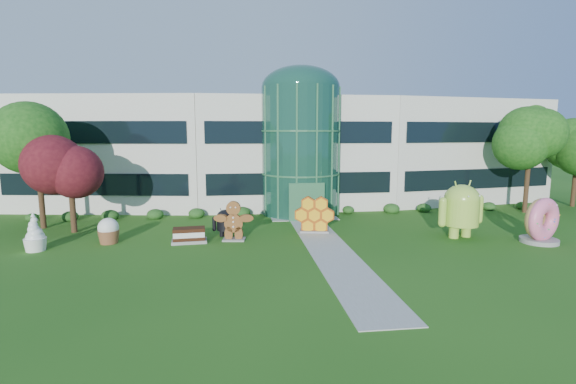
{
  "coord_description": "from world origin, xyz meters",
  "views": [
    {
      "loc": [
        -5.07,
        -20.34,
        6.47
      ],
      "look_at": [
        -1.74,
        6.0,
        2.6
      ],
      "focal_mm": 26.0,
      "sensor_mm": 36.0,
      "label": 1
    }
  ],
  "objects": [
    {
      "name": "ground",
      "position": [
        0.0,
        0.0,
        0.0
      ],
      "size": [
        140.0,
        140.0,
        0.0
      ],
      "primitive_type": "plane",
      "color": "#215114",
      "rests_on": "ground"
    },
    {
      "name": "building",
      "position": [
        0.0,
        18.0,
        4.65
      ],
      "size": [
        46.0,
        15.0,
        9.3
      ],
      "primitive_type": null,
      "color": "beige",
      "rests_on": "ground"
    },
    {
      "name": "atrium",
      "position": [
        0.0,
        12.0,
        4.9
      ],
      "size": [
        6.0,
        6.0,
        9.8
      ],
      "primitive_type": "cylinder",
      "color": "#194738",
      "rests_on": "ground"
    },
    {
      "name": "walkway",
      "position": [
        0.0,
        2.0,
        0.02
      ],
      "size": [
        2.4,
        20.0,
        0.04
      ],
      "primitive_type": "cube",
      "color": "#9E9E93",
      "rests_on": "ground"
    },
    {
      "name": "tree_red",
      "position": [
        -15.5,
        7.5,
        3.0
      ],
      "size": [
        4.0,
        4.0,
        6.0
      ],
      "primitive_type": null,
      "color": "#3F0C14",
      "rests_on": "ground"
    },
    {
      "name": "trees_backdrop",
      "position": [
        0.0,
        13.0,
        4.2
      ],
      "size": [
        52.0,
        8.0,
        8.4
      ],
      "primitive_type": null,
      "color": "#154611",
      "rests_on": "ground"
    },
    {
      "name": "android_green",
      "position": [
        8.59,
        3.17,
        1.93
      ],
      "size": [
        3.82,
        2.97,
        3.85
      ],
      "primitive_type": null,
      "rotation": [
        0.0,
        0.0,
        0.22
      ],
      "color": "#A3D143",
      "rests_on": "ground"
    },
    {
      "name": "android_black",
      "position": [
        -5.76,
        5.3,
        0.98
      ],
      "size": [
        2.02,
        1.69,
        1.96
      ],
      "primitive_type": null,
      "rotation": [
        0.0,
        0.0,
        0.36
      ],
      "color": "black",
      "rests_on": "ground"
    },
    {
      "name": "donut",
      "position": [
        12.54,
        1.41,
        1.36
      ],
      "size": [
        2.89,
        2.11,
        2.72
      ],
      "primitive_type": null,
      "rotation": [
        0.0,
        0.0,
        0.37
      ],
      "color": "#F25C95",
      "rests_on": "ground"
    },
    {
      "name": "gingerbread",
      "position": [
        -5.24,
        4.21,
        1.2
      ],
      "size": [
        2.71,
        1.34,
        2.4
      ],
      "primitive_type": null,
      "rotation": [
        0.0,
        0.0,
        -0.13
      ],
      "color": "maroon",
      "rests_on": "ground"
    },
    {
      "name": "ice_cream_sandwich",
      "position": [
        -7.84,
        3.96,
        0.45
      ],
      "size": [
        2.09,
        1.17,
        0.9
      ],
      "primitive_type": null,
      "rotation": [
        0.0,
        0.0,
        0.08
      ],
      "color": "black",
      "rests_on": "ground"
    },
    {
      "name": "honeycomb",
      "position": [
        -0.09,
        5.5,
        1.06
      ],
      "size": [
        2.85,
        1.48,
        2.13
      ],
      "primitive_type": null,
      "rotation": [
        0.0,
        0.0,
        -0.2
      ],
      "color": "#FCAE19",
      "rests_on": "ground"
    },
    {
      "name": "froyo",
      "position": [
        -16.0,
        3.32,
        1.06
      ],
      "size": [
        1.64,
        1.64,
        2.11
      ],
      "primitive_type": null,
      "rotation": [
        0.0,
        0.0,
        -0.44
      ],
      "color": "white",
      "rests_on": "ground"
    },
    {
      "name": "cupcake",
      "position": [
        -12.48,
        4.43,
        0.76
      ],
      "size": [
        1.47,
        1.47,
        1.51
      ],
      "primitive_type": null,
      "rotation": [
        0.0,
        0.0,
        0.19
      ],
      "color": "white",
      "rests_on": "ground"
    }
  ]
}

